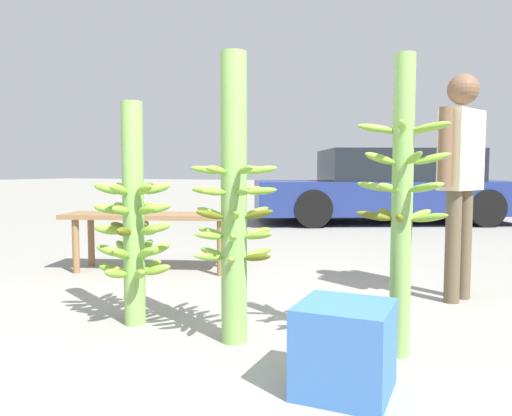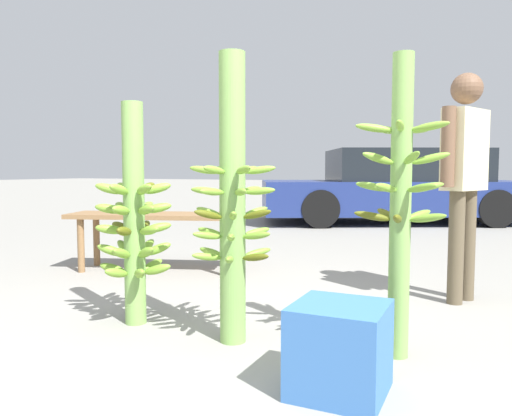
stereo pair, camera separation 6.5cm
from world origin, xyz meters
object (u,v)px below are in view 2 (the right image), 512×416
banana_stalk_left (134,220)px  banana_stalk_center (232,202)px  produce_crate (340,349)px  vendor_person (464,165)px  parked_car (396,187)px  banana_stalk_right (401,199)px  market_bench (157,221)px

banana_stalk_left → banana_stalk_center: (0.67, -0.04, 0.13)m
banana_stalk_left → produce_crate: banana_stalk_left is taller
vendor_person → parked_car: size_ratio=0.32×
banana_stalk_center → banana_stalk_right: (0.82, 0.15, 0.03)m
banana_stalk_center → market_bench: 2.06m
banana_stalk_left → banana_stalk_right: (1.49, 0.11, 0.15)m
banana_stalk_center → parked_car: banana_stalk_center is taller
produce_crate → parked_car: bearing=97.5°
banana_stalk_center → market_bench: size_ratio=0.92×
banana_stalk_center → market_bench: (-1.49, 1.38, -0.29)m
banana_stalk_center → produce_crate: 0.95m
banana_stalk_center → banana_stalk_right: 0.84m
banana_stalk_left → banana_stalk_center: bearing=-3.3°
market_bench → produce_crate: 2.79m
banana_stalk_left → banana_stalk_center: banana_stalk_center is taller
banana_stalk_left → banana_stalk_right: size_ratio=0.89×
banana_stalk_right → market_bench: bearing=152.0°
market_bench → parked_car: 5.32m
market_bench → banana_stalk_center: bearing=-61.4°
banana_stalk_left → banana_stalk_center: size_ratio=0.86×
market_bench → banana_stalk_right: bearing=-46.6°
produce_crate → market_bench: bearing=141.2°
banana_stalk_center → produce_crate: banana_stalk_center is taller
vendor_person → produce_crate: size_ratio=4.24×
vendor_person → market_bench: bearing=113.6°
banana_stalk_left → vendor_person: 2.20m
banana_stalk_left → parked_car: (0.44, 6.51, -0.00)m
banana_stalk_left → market_bench: banana_stalk_left is taller
banana_stalk_right → market_bench: banana_stalk_right is taller
market_bench → produce_crate: market_bench is taller
produce_crate → banana_stalk_center: bearing=151.9°
vendor_person → banana_stalk_right: bearing=-166.8°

